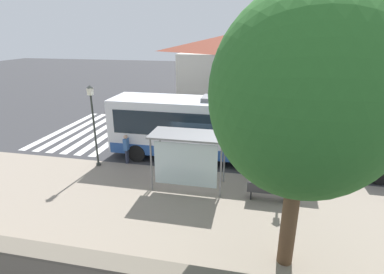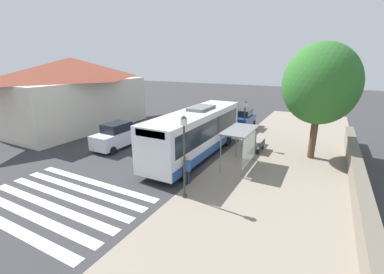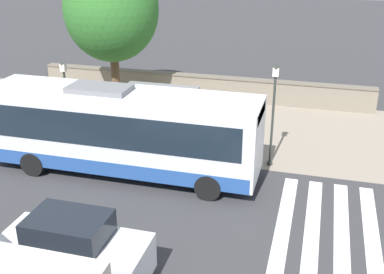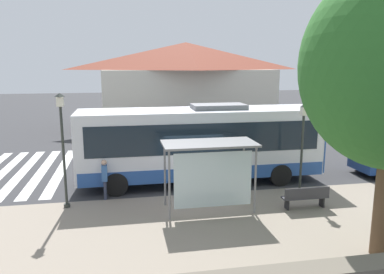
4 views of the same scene
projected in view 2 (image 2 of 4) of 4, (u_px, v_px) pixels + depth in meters
name	position (u px, v px, depth m)	size (l,w,h in m)	color
ground_plane	(214.00, 162.00, 18.20)	(120.00, 120.00, 0.00)	#353538
sidewalk_plaza	(279.00, 175.00, 16.17)	(9.00, 44.00, 0.02)	gray
crosswalk_stripes	(58.00, 201.00, 13.19)	(9.00, 5.25, 0.01)	silver
stone_wall	(357.00, 178.00, 14.15)	(0.60, 20.00, 1.42)	slate
background_building	(75.00, 93.00, 26.89)	(8.12, 14.36, 7.25)	beige
bus	(196.00, 132.00, 18.94)	(2.78, 11.11, 3.65)	silver
bus_shelter	(242.00, 136.00, 16.87)	(1.69, 3.46, 2.61)	slate
pedestrian	(187.00, 168.00, 14.79)	(0.34, 0.22, 1.68)	#2D3347
bench	(261.00, 146.00, 20.24)	(0.40, 1.81, 0.88)	#333338
street_lamp_near	(184.00, 151.00, 12.83)	(0.28, 0.28, 4.42)	#2D332D
street_lamp_far	(244.00, 120.00, 20.90)	(0.28, 0.28, 3.87)	#2D332D
shade_tree	(321.00, 84.00, 17.56)	(5.07, 5.07, 8.19)	brown
parked_car_behind_bus	(243.00, 119.00, 27.27)	(1.97, 3.96, 1.98)	navy
parked_car_far_lane	(117.00, 136.00, 21.01)	(1.91, 4.18, 2.08)	silver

